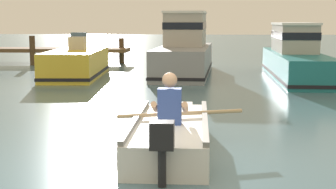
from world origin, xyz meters
name	(u,v)px	position (x,y,z in m)	size (l,w,h in m)	color
ground_plane	(140,168)	(0.00, 0.00, 0.00)	(120.00, 120.00, 0.00)	slate
rowboat_with_person	(171,133)	(0.34, 1.00, 0.25)	(1.92, 3.70, 1.19)	white
moored_boat_yellow	(76,64)	(-3.47, 10.45, 0.44)	(1.91, 4.57, 1.49)	gold
moored_boat_grey	(185,51)	(0.16, 11.66, 0.83)	(2.07, 6.12, 2.23)	gray
moored_boat_teal	(296,57)	(3.92, 10.78, 0.68)	(1.66, 6.81, 1.84)	#1E727A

